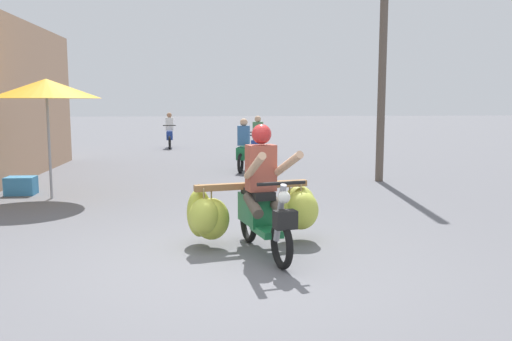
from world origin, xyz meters
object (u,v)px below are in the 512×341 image
motorbike_main_loaded (259,208)px  utility_pole (383,41)px  motorbike_distant_ahead_left (170,134)px  produce_crate (21,186)px  motorbike_distant_far_ahead (258,142)px  motorbike_distant_ahead_right (244,150)px  market_umbrella_near_shop (46,89)px

motorbike_main_loaded → utility_pole: bearing=58.1°
motorbike_distant_ahead_left → produce_crate: (-2.23, -10.50, -0.39)m
motorbike_distant_far_ahead → produce_crate: size_ratio=2.81×
motorbike_distant_ahead_right → produce_crate: 5.66m
motorbike_main_loaded → utility_pole: (3.34, 5.35, 2.68)m
motorbike_distant_ahead_left → motorbike_distant_far_ahead: size_ratio=1.03×
motorbike_distant_ahead_right → market_umbrella_near_shop: 5.59m
motorbike_distant_ahead_right → motorbike_distant_far_ahead: size_ratio=1.01×
produce_crate → utility_pole: utility_pole is taller
motorbike_distant_ahead_left → market_umbrella_near_shop: 11.19m
motorbike_distant_ahead_left → motorbike_main_loaded: bearing=-81.8°
motorbike_distant_ahead_right → utility_pole: bearing=-34.1°
motorbike_distant_ahead_right → utility_pole: (3.01, -2.04, 2.62)m
motorbike_distant_ahead_right → motorbike_distant_far_ahead: (0.60, 2.52, 0.00)m
market_umbrella_near_shop → utility_pole: 7.24m
market_umbrella_near_shop → produce_crate: 2.09m
motorbike_main_loaded → motorbike_distant_ahead_right: motorbike_main_loaded is taller
utility_pole → motorbike_distant_far_ahead: bearing=117.9°
motorbike_distant_ahead_left → utility_pole: 11.17m
produce_crate → utility_pole: (7.69, 1.12, 3.01)m
utility_pole → motorbike_main_loaded: bearing=-121.9°
motorbike_main_loaded → market_umbrella_near_shop: market_umbrella_near_shop is taller
motorbike_main_loaded → motorbike_distant_far_ahead: size_ratio=1.17×
motorbike_distant_far_ahead → motorbike_main_loaded: bearing=-95.3°
motorbike_distant_ahead_left → motorbike_distant_far_ahead: bearing=-57.6°
motorbike_distant_ahead_right → produce_crate: bearing=-146.0°
motorbike_distant_ahead_left → produce_crate: size_ratio=2.90×
motorbike_distant_far_ahead → motorbike_distant_ahead_right: bearing=-103.4°
motorbike_distant_ahead_right → motorbike_distant_far_ahead: same height
produce_crate → motorbike_distant_far_ahead: bearing=47.1°
motorbike_distant_ahead_right → utility_pole: utility_pole is taller
motorbike_distant_far_ahead → utility_pole: size_ratio=0.25×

